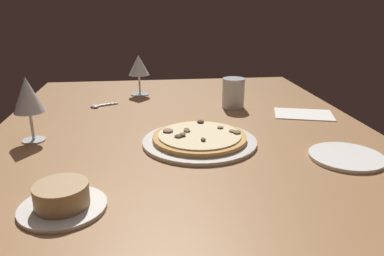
% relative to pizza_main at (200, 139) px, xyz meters
% --- Properties ---
extents(dining_table, '(1.50, 1.10, 0.04)m').
position_rel_pizza_main_xyz_m(dining_table, '(0.08, 0.03, -0.03)').
color(dining_table, '#996B42').
rests_on(dining_table, ground).
extents(pizza_main, '(0.30, 0.30, 0.03)m').
position_rel_pizza_main_xyz_m(pizza_main, '(0.00, 0.00, 0.00)').
color(pizza_main, silver).
rests_on(pizza_main, dining_table).
extents(ramekin_on_saucer, '(0.16, 0.16, 0.05)m').
position_rel_pizza_main_xyz_m(ramekin_on_saucer, '(-0.30, 0.29, 0.01)').
color(ramekin_on_saucer, silver).
rests_on(ramekin_on_saucer, dining_table).
extents(wine_glass_far, '(0.08, 0.08, 0.17)m').
position_rel_pizza_main_xyz_m(wine_glass_far, '(0.07, 0.44, 0.11)').
color(wine_glass_far, silver).
rests_on(wine_glass_far, dining_table).
extents(wine_glass_near, '(0.08, 0.08, 0.16)m').
position_rel_pizza_main_xyz_m(wine_glass_near, '(0.55, 0.16, 0.10)').
color(wine_glass_near, silver).
rests_on(wine_glass_near, dining_table).
extents(water_glass, '(0.08, 0.08, 0.10)m').
position_rel_pizza_main_xyz_m(water_glass, '(0.33, -0.16, 0.03)').
color(water_glass, silver).
rests_on(water_glass, dining_table).
extents(side_plate, '(0.18, 0.18, 0.01)m').
position_rel_pizza_main_xyz_m(side_plate, '(-0.14, -0.33, -0.01)').
color(side_plate, white).
rests_on(side_plate, dining_table).
extents(paper_menu, '(0.17, 0.21, 0.00)m').
position_rel_pizza_main_xyz_m(paper_menu, '(0.22, -0.38, -0.01)').
color(paper_menu, white).
rests_on(paper_menu, dining_table).
extents(spoon, '(0.06, 0.10, 0.01)m').
position_rel_pizza_main_xyz_m(spoon, '(0.39, 0.31, -0.01)').
color(spoon, silver).
rests_on(spoon, dining_table).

